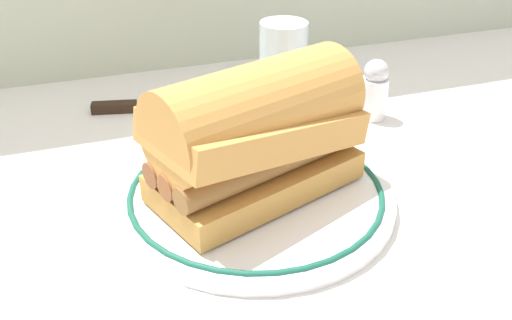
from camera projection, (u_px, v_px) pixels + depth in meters
ground_plane at (279, 186)px, 0.56m from camera, size 1.50×1.50×0.00m
plate at (256, 194)px, 0.54m from camera, size 0.26×0.26×0.01m
sausage_sandwich at (256, 131)px, 0.50m from camera, size 0.21×0.15×0.12m
drinking_glass at (283, 74)px, 0.69m from camera, size 0.06×0.06×0.11m
salt_shaker at (374, 90)px, 0.68m from camera, size 0.03×0.03×0.07m
butter_knife at (146, 107)px, 0.71m from camera, size 0.16×0.05×0.01m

